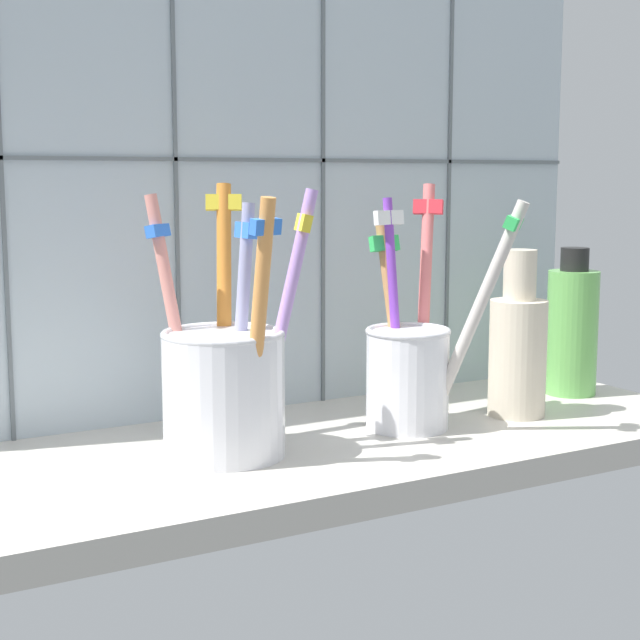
# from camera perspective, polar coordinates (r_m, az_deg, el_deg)

# --- Properties ---
(counter_slab) EXTENTS (0.64, 0.22, 0.02)m
(counter_slab) POSITION_cam_1_polar(r_m,az_deg,el_deg) (0.71, 0.03, -7.79)
(counter_slab) COLOR #BCB7AD
(counter_slab) RESTS_ON ground
(tile_wall_back) EXTENTS (0.64, 0.02, 0.45)m
(tile_wall_back) POSITION_cam_1_polar(r_m,az_deg,el_deg) (0.79, -4.31, 9.55)
(tile_wall_back) COLOR #B2C1CC
(tile_wall_back) RESTS_ON ground
(toothbrush_cup_left) EXTENTS (0.10, 0.11, 0.18)m
(toothbrush_cup_left) POSITION_cam_1_polar(r_m,az_deg,el_deg) (0.67, -5.54, -3.59)
(toothbrush_cup_left) COLOR white
(toothbrush_cup_left) RESTS_ON counter_slab
(toothbrush_cup_right) EXTENTS (0.09, 0.12, 0.18)m
(toothbrush_cup_right) POSITION_cam_1_polar(r_m,az_deg,el_deg) (0.74, 5.24, -2.55)
(toothbrush_cup_right) COLOR white
(toothbrush_cup_right) RESTS_ON counter_slab
(ceramic_vase) EXTENTS (0.05, 0.05, 0.13)m
(ceramic_vase) POSITION_cam_1_polar(r_m,az_deg,el_deg) (0.79, 11.41, -1.60)
(ceramic_vase) COLOR beige
(ceramic_vase) RESTS_ON counter_slab
(soap_bottle) EXTENTS (0.04, 0.04, 0.13)m
(soap_bottle) POSITION_cam_1_polar(r_m,az_deg,el_deg) (0.88, 14.43, -0.50)
(soap_bottle) COLOR #6AB858
(soap_bottle) RESTS_ON counter_slab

